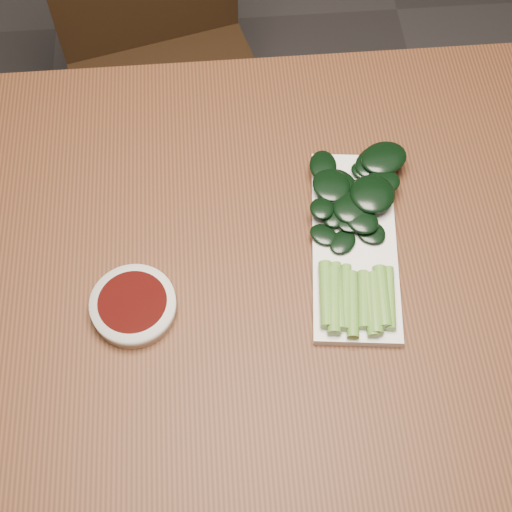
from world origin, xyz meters
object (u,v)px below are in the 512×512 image
object	(u,v)px
sauce_bowl	(134,306)
serving_plate	(354,244)
gai_lan	(359,218)
chair_far	(164,61)
table	(268,287)

from	to	relation	value
sauce_bowl	serving_plate	bearing A→B (deg)	13.67
serving_plate	sauce_bowl	bearing A→B (deg)	-166.33
serving_plate	gai_lan	size ratio (longest dim) A/B	0.99
sauce_bowl	chair_far	bearing A→B (deg)	88.25
sauce_bowl	gai_lan	world-z (taller)	gai_lan
table	gai_lan	bearing A→B (deg)	20.52
table	sauce_bowl	world-z (taller)	sauce_bowl
chair_far	table	bearing A→B (deg)	-90.26
chair_far	sauce_bowl	xyz separation A→B (m)	(-0.02, -0.73, 0.28)
sauce_bowl	serving_plate	size ratio (longest dim) A/B	0.36
table	sauce_bowl	bearing A→B (deg)	-163.26
table	gai_lan	size ratio (longest dim) A/B	4.32
table	chair_far	bearing A→B (deg)	103.95
sauce_bowl	serving_plate	xyz separation A→B (m)	(0.31, 0.08, -0.01)
table	chair_far	distance (m)	0.72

